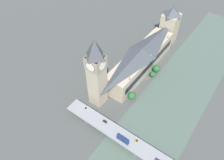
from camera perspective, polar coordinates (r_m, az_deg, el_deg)
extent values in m
plane|color=#424442|center=(245.94, 9.25, 0.45)|extent=(600.00, 600.00, 0.00)
cube|color=#47564C|center=(238.58, 16.82, -3.28)|extent=(60.75, 360.00, 0.30)
cube|color=tan|center=(247.40, 7.57, 4.87)|extent=(23.20, 107.39, 23.64)
cube|color=black|center=(243.01, 9.97, 3.95)|extent=(0.40, 98.79, 7.09)
pyramid|color=#3D4247|center=(237.52, 7.93, 7.60)|extent=(22.74, 105.24, 6.93)
cone|color=gray|center=(265.18, 14.48, 10.94)|extent=(2.20, 2.20, 5.00)
cone|color=gray|center=(234.73, 10.13, 6.41)|extent=(2.20, 2.20, 5.00)
cone|color=gray|center=(207.85, 4.68, 0.57)|extent=(2.20, 2.20, 5.00)
cube|color=tan|center=(200.84, -3.94, -0.25)|extent=(13.46, 13.46, 58.20)
cube|color=gray|center=(184.62, -4.30, 4.61)|extent=(14.27, 14.27, 12.12)
cylinder|color=black|center=(181.31, -2.60, 3.75)|extent=(0.50, 9.26, 9.26)
cylinder|color=silver|center=(181.24, -2.57, 3.74)|extent=(0.62, 8.57, 8.57)
cylinder|color=black|center=(188.13, -5.94, 5.44)|extent=(0.50, 9.26, 9.26)
cylinder|color=silver|center=(188.21, -5.97, 5.45)|extent=(0.62, 8.57, 8.57)
cylinder|color=black|center=(188.52, -2.97, 5.76)|extent=(9.26, 0.50, 9.26)
cylinder|color=silver|center=(188.60, -2.95, 5.79)|extent=(8.57, 0.62, 8.57)
cylinder|color=black|center=(180.91, -5.68, 3.41)|extent=(9.26, 0.50, 9.26)
cylinder|color=silver|center=(180.84, -5.71, 3.39)|extent=(8.57, 0.62, 8.57)
pyramid|color=#424247|center=(175.02, -4.57, 8.19)|extent=(13.73, 13.73, 17.48)
cube|color=tan|center=(292.71, 14.64, 12.98)|extent=(19.01, 19.01, 38.39)
pyramid|color=#3D4247|center=(280.82, 15.56, 16.92)|extent=(19.01, 19.01, 8.56)
cylinder|color=#333338|center=(277.89, 15.83, 18.03)|extent=(0.30, 0.30, 4.00)
cube|color=slate|center=(193.71, 7.10, -17.53)|extent=(3.00, 11.96, 4.76)
cube|color=slate|center=(208.91, -5.73, -9.69)|extent=(3.00, 11.96, 4.76)
cube|color=gray|center=(191.04, 7.18, -17.14)|extent=(153.50, 14.07, 1.20)
cube|color=navy|center=(190.74, 2.86, -15.40)|extent=(11.48, 2.41, 2.00)
cube|color=black|center=(190.38, 2.87, -15.34)|extent=(10.33, 2.47, 0.88)
cube|color=navy|center=(188.82, 2.89, -15.09)|extent=(11.25, 2.41, 2.34)
cube|color=black|center=(188.71, 2.89, -15.08)|extent=(10.33, 2.47, 1.13)
cube|color=navy|center=(187.71, 2.90, -14.91)|extent=(11.13, 2.28, 0.16)
cylinder|color=black|center=(193.17, 1.79, -14.54)|extent=(1.02, 0.28, 1.02)
cylinder|color=black|center=(192.30, 1.41, -15.00)|extent=(1.02, 0.28, 1.02)
cylinder|color=black|center=(190.91, 4.29, -16.02)|extent=(1.02, 0.28, 1.02)
cylinder|color=black|center=(190.03, 3.91, -16.50)|extent=(1.02, 0.28, 1.02)
cube|color=gold|center=(192.15, 6.46, -15.56)|extent=(3.81, 1.72, 0.72)
cube|color=black|center=(191.60, 6.51, -15.50)|extent=(1.98, 1.54, 0.50)
cylinder|color=black|center=(192.99, 6.20, -15.22)|extent=(0.64, 0.22, 0.64)
cylinder|color=black|center=(192.33, 5.95, -15.55)|extent=(0.64, 0.22, 0.64)
cylinder|color=black|center=(192.46, 6.96, -15.65)|extent=(0.64, 0.22, 0.64)
cylinder|color=black|center=(191.80, 6.71, -15.99)|extent=(0.64, 0.22, 0.64)
cube|color=silver|center=(210.14, -6.91, -7.38)|extent=(4.26, 1.74, 0.63)
cube|color=black|center=(209.62, -6.90, -7.30)|extent=(2.22, 1.57, 0.50)
cylinder|color=black|center=(211.36, -7.11, -7.05)|extent=(0.67, 0.22, 0.67)
cylinder|color=black|center=(210.74, -7.39, -7.33)|extent=(0.67, 0.22, 0.67)
cylinder|color=black|center=(209.91, -6.42, -7.50)|extent=(0.67, 0.22, 0.67)
cylinder|color=black|center=(209.29, -6.70, -7.78)|extent=(0.67, 0.22, 0.67)
cube|color=black|center=(200.67, -1.87, -10.79)|extent=(4.18, 1.85, 0.64)
cube|color=black|center=(200.11, -1.85, -10.72)|extent=(2.17, 1.67, 0.57)
cylinder|color=black|center=(201.77, -2.10, -10.43)|extent=(0.63, 0.22, 0.63)
cylinder|color=black|center=(201.09, -2.40, -10.75)|extent=(0.63, 0.22, 0.63)
cylinder|color=black|center=(200.66, -1.34, -10.90)|extent=(0.63, 0.22, 0.63)
cylinder|color=black|center=(199.97, -1.64, -11.23)|extent=(0.63, 0.22, 0.63)
cylinder|color=brown|center=(223.03, 5.10, -4.87)|extent=(0.70, 0.70, 2.84)
sphere|color=#235628|center=(219.24, 5.18, -4.09)|extent=(8.11, 8.11, 8.11)
cylinder|color=brown|center=(253.92, 11.38, 2.23)|extent=(0.70, 0.70, 2.05)
sphere|color=#235628|center=(250.78, 11.53, 2.97)|extent=(8.40, 8.40, 8.40)
cylinder|color=brown|center=(246.98, 10.44, 0.90)|extent=(0.70, 0.70, 2.51)
sphere|color=#235628|center=(244.28, 10.56, 1.53)|extent=(6.07, 6.07, 6.07)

